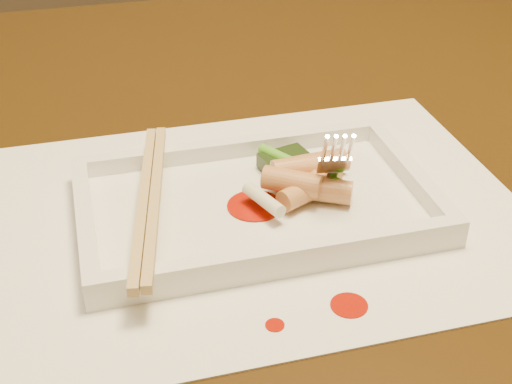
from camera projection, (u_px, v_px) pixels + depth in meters
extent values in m
cube|color=black|center=(264.00, 183.00, 0.61)|extent=(1.40, 0.90, 0.04)
cube|color=white|center=(256.00, 213.00, 0.53)|extent=(0.40, 0.30, 0.00)
cylinder|color=#A61304|center=(349.00, 305.00, 0.45)|extent=(0.02, 0.02, 0.00)
cylinder|color=#A61304|center=(275.00, 325.00, 0.43)|extent=(0.01, 0.01, 0.00)
cube|color=white|center=(256.00, 208.00, 0.53)|extent=(0.26, 0.16, 0.01)
cube|color=white|center=(233.00, 148.00, 0.59)|extent=(0.26, 0.01, 0.01)
cube|color=white|center=(285.00, 255.00, 0.47)|extent=(0.26, 0.01, 0.01)
cube|color=white|center=(85.00, 220.00, 0.50)|extent=(0.01, 0.14, 0.01)
cube|color=white|center=(410.00, 173.00, 0.55)|extent=(0.01, 0.14, 0.01)
cube|color=black|center=(286.00, 162.00, 0.57)|extent=(0.04, 0.04, 0.01)
cylinder|color=#EAEACC|center=(264.00, 200.00, 0.51)|extent=(0.02, 0.04, 0.01)
cylinder|color=#439C19|center=(302.00, 167.00, 0.55)|extent=(0.05, 0.08, 0.01)
cube|color=tan|center=(144.00, 199.00, 0.50)|extent=(0.05, 0.20, 0.01)
cube|color=tan|center=(155.00, 198.00, 0.50)|extent=(0.05, 0.20, 0.01)
cylinder|color=#A61304|center=(255.00, 206.00, 0.53)|extent=(0.04, 0.04, 0.00)
cylinder|color=tan|center=(316.00, 164.00, 0.56)|extent=(0.05, 0.02, 0.02)
cylinder|color=tan|center=(308.00, 190.00, 0.53)|extent=(0.05, 0.04, 0.02)
cylinder|color=tan|center=(292.00, 182.00, 0.52)|extent=(0.05, 0.04, 0.02)
cylinder|color=tan|center=(320.00, 189.00, 0.53)|extent=(0.05, 0.04, 0.02)
cylinder|color=tan|center=(321.00, 178.00, 0.54)|extent=(0.04, 0.04, 0.02)
cylinder|color=tan|center=(303.00, 167.00, 0.54)|extent=(0.05, 0.02, 0.02)
cylinder|color=tan|center=(310.00, 175.00, 0.54)|extent=(0.05, 0.02, 0.02)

